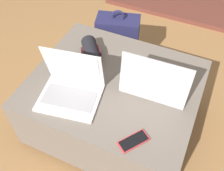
{
  "coord_description": "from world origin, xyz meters",
  "views": [
    {
      "loc": [
        0.4,
        -0.91,
        1.56
      ],
      "look_at": [
        0.03,
        -0.09,
        0.51
      ],
      "focal_mm": 42.0,
      "sensor_mm": 36.0,
      "label": 1
    }
  ],
  "objects_px": {
    "wrist_brace": "(91,52)",
    "backpack": "(118,43)",
    "laptop_far": "(156,82)",
    "cell_phone": "(134,141)",
    "laptop_near": "(71,87)"
  },
  "relations": [
    {
      "from": "wrist_brace",
      "to": "backpack",
      "type": "bearing_deg",
      "value": 90.1
    },
    {
      "from": "laptop_far",
      "to": "wrist_brace",
      "type": "bearing_deg",
      "value": -13.13
    },
    {
      "from": "laptop_far",
      "to": "cell_phone",
      "type": "height_order",
      "value": "laptop_far"
    },
    {
      "from": "cell_phone",
      "to": "backpack",
      "type": "xyz_separation_m",
      "value": [
        -0.45,
        0.87,
        -0.22
      ]
    },
    {
      "from": "laptop_far",
      "to": "cell_phone",
      "type": "relative_size",
      "value": 2.31
    },
    {
      "from": "cell_phone",
      "to": "wrist_brace",
      "type": "bearing_deg",
      "value": 171.69
    },
    {
      "from": "laptop_near",
      "to": "laptop_far",
      "type": "distance_m",
      "value": 0.46
    },
    {
      "from": "cell_phone",
      "to": "wrist_brace",
      "type": "distance_m",
      "value": 0.63
    },
    {
      "from": "cell_phone",
      "to": "wrist_brace",
      "type": "height_order",
      "value": "wrist_brace"
    },
    {
      "from": "cell_phone",
      "to": "laptop_near",
      "type": "bearing_deg",
      "value": -162.18
    },
    {
      "from": "backpack",
      "to": "wrist_brace",
      "type": "bearing_deg",
      "value": 74.66
    },
    {
      "from": "laptop_far",
      "to": "backpack",
      "type": "xyz_separation_m",
      "value": [
        -0.44,
        0.51,
        -0.27
      ]
    },
    {
      "from": "cell_phone",
      "to": "backpack",
      "type": "relative_size",
      "value": 0.31
    },
    {
      "from": "laptop_far",
      "to": "cell_phone",
      "type": "distance_m",
      "value": 0.36
    },
    {
      "from": "laptop_near",
      "to": "laptop_far",
      "type": "relative_size",
      "value": 0.98
    }
  ]
}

